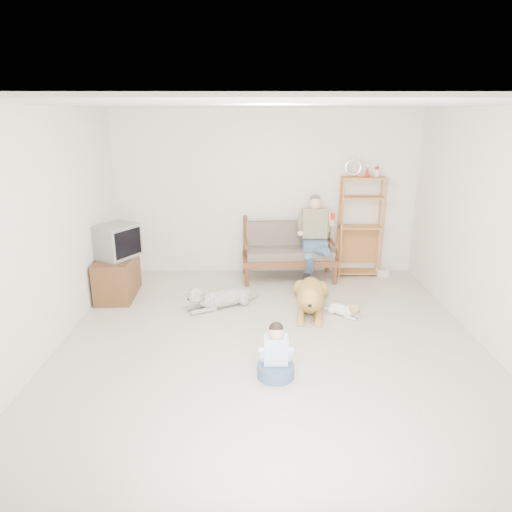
{
  "coord_description": "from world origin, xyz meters",
  "views": [
    {
      "loc": [
        -0.2,
        -4.77,
        2.61
      ],
      "look_at": [
        -0.17,
        1.0,
        0.81
      ],
      "focal_mm": 32.0,
      "sensor_mm": 36.0,
      "label": 1
    }
  ],
  "objects_px": {
    "tv_stand": "(117,277)",
    "golden_retriever": "(310,296)",
    "loveseat": "(289,250)",
    "etagere": "(360,226)"
  },
  "relations": [
    {
      "from": "etagere",
      "to": "golden_retriever",
      "type": "relative_size",
      "value": 1.24
    },
    {
      "from": "etagere",
      "to": "tv_stand",
      "type": "xyz_separation_m",
      "value": [
        -3.79,
        -0.96,
        -0.55
      ]
    },
    {
      "from": "tv_stand",
      "to": "loveseat",
      "type": "bearing_deg",
      "value": 14.97
    },
    {
      "from": "tv_stand",
      "to": "golden_retriever",
      "type": "height_order",
      "value": "tv_stand"
    },
    {
      "from": "loveseat",
      "to": "etagere",
      "type": "relative_size",
      "value": 0.79
    },
    {
      "from": "loveseat",
      "to": "etagere",
      "type": "xyz_separation_m",
      "value": [
        1.19,
        0.16,
        0.36
      ]
    },
    {
      "from": "loveseat",
      "to": "golden_retriever",
      "type": "bearing_deg",
      "value": -83.61
    },
    {
      "from": "tv_stand",
      "to": "golden_retriever",
      "type": "xyz_separation_m",
      "value": [
        2.82,
        -0.48,
        -0.11
      ]
    },
    {
      "from": "etagere",
      "to": "tv_stand",
      "type": "bearing_deg",
      "value": -165.86
    },
    {
      "from": "loveseat",
      "to": "golden_retriever",
      "type": "relative_size",
      "value": 0.98
    }
  ]
}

